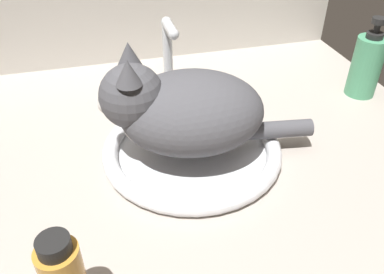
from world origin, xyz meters
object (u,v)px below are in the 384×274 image
at_px(cat, 180,109).
at_px(soap_pump_bottle, 366,65).
at_px(sink_basin, 192,149).
at_px(faucet, 169,73).

relative_size(cat, soap_pump_bottle, 2.13).
xyz_separation_m(cat, soap_pump_bottle, (0.45, 0.12, -0.03)).
distance_m(sink_basin, cat, 0.09).
relative_size(sink_basin, cat, 0.86).
relative_size(sink_basin, soap_pump_bottle, 1.83).
height_order(sink_basin, faucet, faucet).
height_order(cat, soap_pump_bottle, cat).
bearing_deg(sink_basin, cat, 171.70).
bearing_deg(sink_basin, soap_pump_bottle, 15.57).
height_order(faucet, cat, cat).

